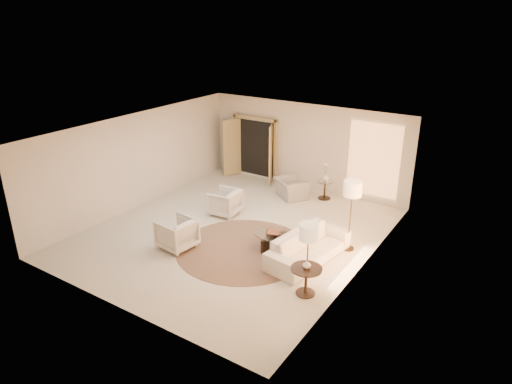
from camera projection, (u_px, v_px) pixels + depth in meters
The scene contains 18 objects.
room at pixel (235, 183), 11.73m from camera, with size 7.04×8.04×2.83m.
windows_right at pixel (364, 214), 10.08m from camera, with size 0.10×6.40×2.40m, color #F8A763, non-canonical shape.
window_back_corner at pixel (373, 160), 13.66m from camera, with size 1.70×0.10×2.40m, color #F8A763, non-canonical shape.
curtains_right at pixel (376, 202), 10.83m from camera, with size 0.06×5.20×2.60m, color #C9AF88, non-canonical shape.
french_doors at pixel (254, 148), 15.78m from camera, with size 1.95×0.66×2.16m.
area_rug at pixel (243, 249), 11.35m from camera, with size 3.34×3.34×0.01m, color #3E271C.
sofa at pixel (309, 247), 10.77m from camera, with size 2.33×0.91×0.68m, color beige.
armchair_left at pixel (224, 201), 13.15m from camera, with size 0.80×0.75×0.82m, color beige.
armchair_right at pixel (177, 232), 11.29m from camera, with size 0.82×0.77×0.84m, color beige.
accent_chair at pixel (291, 185), 14.32m from camera, with size 0.94×0.61×0.82m, color gray.
coffee_table at pixel (274, 240), 11.27m from camera, with size 1.41×1.41×0.40m.
end_table at pixel (306, 276), 9.42m from camera, with size 0.66×0.66×0.62m.
side_table at pixel (325, 188), 14.25m from camera, with size 0.51×0.51×0.60m.
floor_lamp_near at pixel (353, 192), 10.80m from camera, with size 0.44×0.44×1.81m.
floor_lamp_far at pixel (308, 235), 9.09m from camera, with size 0.39×0.39×1.61m.
bowl at pixel (274, 233), 11.20m from camera, with size 0.34×0.34×0.08m, color brown.
end_vase at pixel (307, 265), 9.32m from camera, with size 0.17×0.17×0.18m, color silver.
side_vase at pixel (325, 178), 14.12m from camera, with size 0.22×0.22×0.22m, color silver.
Camera 1 is at (6.43, -8.90, 5.57)m, focal length 32.00 mm.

